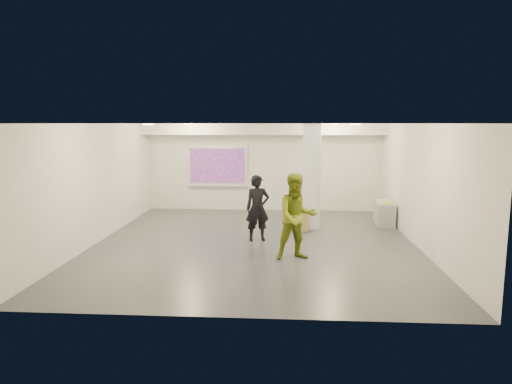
# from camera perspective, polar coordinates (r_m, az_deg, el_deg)

# --- Properties ---
(floor) EXTENTS (8.00, 9.00, 0.01)m
(floor) POSITION_cam_1_polar(r_m,az_deg,el_deg) (11.62, -0.13, -6.40)
(floor) COLOR #34363B
(floor) RESTS_ON ground
(ceiling) EXTENTS (8.00, 9.00, 0.01)m
(ceiling) POSITION_cam_1_polar(r_m,az_deg,el_deg) (11.22, -0.13, 8.56)
(ceiling) COLOR silver
(ceiling) RESTS_ON floor
(wall_back) EXTENTS (8.00, 0.01, 3.00)m
(wall_back) POSITION_cam_1_polar(r_m,az_deg,el_deg) (15.79, 0.95, 3.11)
(wall_back) COLOR silver
(wall_back) RESTS_ON floor
(wall_front) EXTENTS (8.00, 0.01, 3.00)m
(wall_front) POSITION_cam_1_polar(r_m,az_deg,el_deg) (6.91, -2.60, -4.00)
(wall_front) COLOR silver
(wall_front) RESTS_ON floor
(wall_left) EXTENTS (0.01, 9.00, 3.00)m
(wall_left) POSITION_cam_1_polar(r_m,az_deg,el_deg) (12.25, -19.14, 1.06)
(wall_left) COLOR silver
(wall_left) RESTS_ON floor
(wall_right) EXTENTS (0.01, 9.00, 3.00)m
(wall_right) POSITION_cam_1_polar(r_m,az_deg,el_deg) (11.76, 19.71, 0.73)
(wall_right) COLOR silver
(wall_right) RESTS_ON floor
(soffit_band) EXTENTS (8.00, 1.10, 0.36)m
(soffit_band) POSITION_cam_1_polar(r_m,az_deg,el_deg) (15.17, 0.86, 7.88)
(soffit_band) COLOR silver
(soffit_band) RESTS_ON ceiling
(downlight_nw) EXTENTS (0.22, 0.22, 0.02)m
(downlight_nw) POSITION_cam_1_polar(r_m,az_deg,el_deg) (14.01, -8.55, 8.39)
(downlight_nw) COLOR #FFC582
(downlight_nw) RESTS_ON ceiling
(downlight_ne) EXTENTS (0.22, 0.22, 0.02)m
(downlight_ne) POSITION_cam_1_polar(r_m,az_deg,el_deg) (13.78, 9.84, 8.36)
(downlight_ne) COLOR #FFC582
(downlight_ne) RESTS_ON ceiling
(downlight_sw) EXTENTS (0.22, 0.22, 0.02)m
(downlight_sw) POSITION_cam_1_polar(r_m,az_deg,el_deg) (10.14, -13.35, 8.22)
(downlight_sw) COLOR #FFC582
(downlight_sw) RESTS_ON ceiling
(downlight_se) EXTENTS (0.22, 0.22, 0.02)m
(downlight_se) POSITION_cam_1_polar(r_m,az_deg,el_deg) (9.81, 12.34, 8.25)
(downlight_se) COLOR #FFC582
(downlight_se) RESTS_ON ceiling
(column) EXTENTS (0.52, 0.52, 3.00)m
(column) POSITION_cam_1_polar(r_m,az_deg,el_deg) (13.11, 6.95, 1.93)
(column) COLOR white
(column) RESTS_ON floor
(projection_screen) EXTENTS (2.10, 0.13, 1.42)m
(projection_screen) POSITION_cam_1_polar(r_m,az_deg,el_deg) (15.90, -4.84, 3.22)
(projection_screen) COLOR silver
(projection_screen) RESTS_ON wall_back
(credenza) EXTENTS (0.54, 1.19, 0.68)m
(credenza) POSITION_cam_1_polar(r_m,az_deg,el_deg) (14.19, 15.72, -2.55)
(credenza) COLOR gray
(credenza) RESTS_ON floor
(papers_stack) EXTENTS (0.31, 0.39, 0.02)m
(papers_stack) POSITION_cam_1_polar(r_m,az_deg,el_deg) (14.32, 15.85, -1.03)
(papers_stack) COLOR silver
(papers_stack) RESTS_ON credenza
(postit_pad) EXTENTS (0.25, 0.30, 0.03)m
(postit_pad) POSITION_cam_1_polar(r_m,az_deg,el_deg) (13.86, 16.13, -1.34)
(postit_pad) COLOR #EEE703
(postit_pad) RESTS_ON credenza
(cardboard_back) EXTENTS (0.50, 0.20, 0.53)m
(cardboard_back) POSITION_cam_1_polar(r_m,az_deg,el_deg) (12.85, 5.56, -3.78)
(cardboard_back) COLOR olive
(cardboard_back) RESTS_ON floor
(cardboard_front) EXTENTS (0.52, 0.34, 0.53)m
(cardboard_front) POSITION_cam_1_polar(r_m,az_deg,el_deg) (12.89, 5.58, -3.73)
(cardboard_front) COLOR olive
(cardboard_front) RESTS_ON floor
(woman) EXTENTS (0.71, 0.56, 1.70)m
(woman) POSITION_cam_1_polar(r_m,az_deg,el_deg) (11.69, 0.20, -2.04)
(woman) COLOR black
(woman) RESTS_ON floor
(man) EXTENTS (1.09, 0.94, 1.92)m
(man) POSITION_cam_1_polar(r_m,az_deg,el_deg) (10.12, 5.12, -3.11)
(man) COLOR olive
(man) RESTS_ON floor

